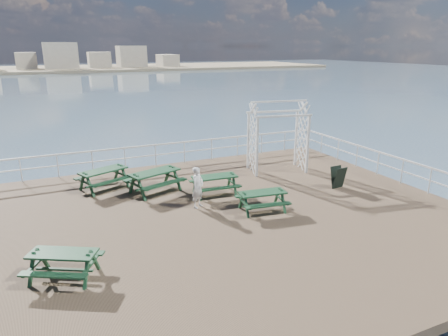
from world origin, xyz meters
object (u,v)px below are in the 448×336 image
picnic_table_a (104,175)px  person (198,187)px  picnic_table_b (155,177)px  picnic_table_d (63,259)px  picnic_table_c (215,181)px  picnic_table_e (262,197)px  trellis_arbor (278,140)px

picnic_table_a → person: (2.81, -3.42, 0.16)m
picnic_table_b → picnic_table_d: picnic_table_b is taller
picnic_table_b → picnic_table_c: 2.41m
picnic_table_c → person: 1.47m
picnic_table_e → picnic_table_a: bearing=143.0°
picnic_table_e → picnic_table_b: bearing=138.1°
picnic_table_b → picnic_table_e: 4.54m
picnic_table_d → picnic_table_b: bearing=82.7°
picnic_table_a → picnic_table_d: picnic_table_a is taller
picnic_table_d → person: 5.58m
picnic_table_d → person: size_ratio=1.39×
picnic_table_a → picnic_table_c: bearing=-54.4°
picnic_table_b → picnic_table_d: 6.36m
picnic_table_b → trellis_arbor: bearing=-13.7°
picnic_table_e → person: size_ratio=1.20×
picnic_table_b → person: (1.00, -2.19, 0.13)m
picnic_table_b → trellis_arbor: (5.98, 0.51, 0.83)m
person → picnic_table_e: bearing=-67.1°
picnic_table_a → picnic_table_e: (4.77, -4.67, -0.08)m
picnic_table_b → picnic_table_e: (2.96, -3.44, -0.11)m
picnic_table_a → picnic_table_b: size_ratio=0.97×
picnic_table_c → person: person is taller
picnic_table_d → person: bearing=60.7°
picnic_table_c → person: size_ratio=1.23×
picnic_table_c → picnic_table_d: size_ratio=0.88×
picnic_table_d → person: (4.71, 2.97, 0.24)m
picnic_table_b → picnic_table_d: (-3.71, -5.16, -0.11)m
picnic_table_e → picnic_table_c: bearing=119.0°
trellis_arbor → picnic_table_a: bearing=-174.4°
picnic_table_c → trellis_arbor: (3.90, 1.72, 0.91)m
picnic_table_b → person: bearing=-84.0°
picnic_table_a → picnic_table_c: size_ratio=1.26×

